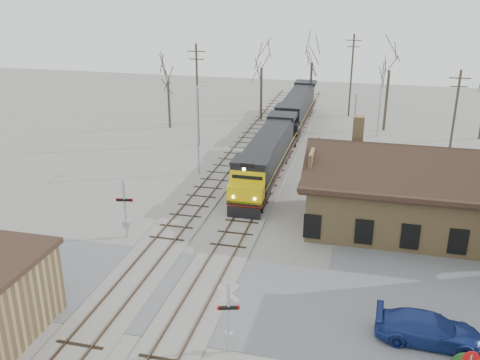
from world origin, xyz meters
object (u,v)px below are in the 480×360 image
object	(u,v)px
locomotive_lead	(266,157)
parked_car	(429,329)
locomotive_trailing	(296,110)
depot	(409,198)

from	to	relation	value
locomotive_lead	parked_car	size ratio (longest dim) A/B	3.51
locomotive_trailing	parked_car	size ratio (longest dim) A/B	3.51
depot	locomotive_lead	xyz separation A→B (m)	(-11.99, 7.41, -0.23)
depot	locomotive_trailing	xyz separation A→B (m)	(-11.99, 26.38, -0.23)
locomotive_lead	locomotive_trailing	size ratio (longest dim) A/B	1.00
depot	locomotive_trailing	distance (m)	28.98
depot	locomotive_lead	world-z (taller)	depot
depot	locomotive_trailing	world-z (taller)	depot
depot	locomotive_lead	bearing A→B (deg)	148.29
parked_car	depot	bearing A→B (deg)	4.41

